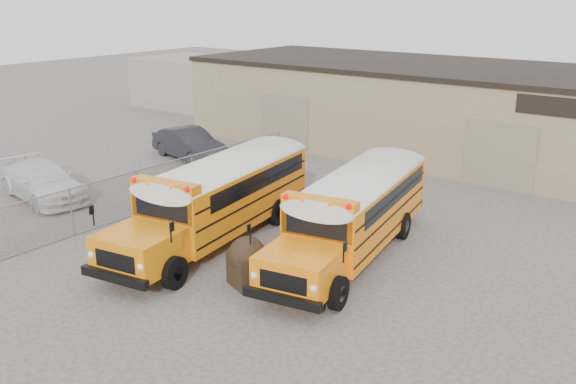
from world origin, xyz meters
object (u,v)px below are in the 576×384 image
Objects in this scene: tarp_bundle at (247,261)px; car_dark at (189,144)px; school_bus_left at (298,155)px; car_white at (43,181)px; school_bus_right at (406,166)px.

tarp_bundle is 0.32× the size of car_dark.
school_bus_left reaches higher than tarp_bundle.
tarp_bundle is 15.58m from car_dark.
car_white is at bearing -138.13° from school_bus_left.
school_bus_right is 9.79m from tarp_bundle.
school_bus_right is 1.87× the size of car_white.
school_bus_left is 8.14m from car_dark.
tarp_bundle is 0.29× the size of car_white.
school_bus_left is 1.94× the size of car_white.
car_white is (-8.05, -7.21, -0.92)m from school_bus_left.
tarp_bundle is at bearing -62.75° from school_bus_left.
school_bus_left is at bearing 117.25° from tarp_bundle.
school_bus_right is (4.45, 1.44, -0.06)m from school_bus_left.
school_bus_left is 4.68m from school_bus_right.
school_bus_right reaches higher than car_dark.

